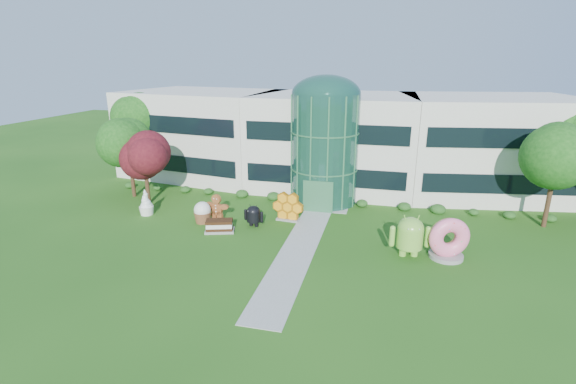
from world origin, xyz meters
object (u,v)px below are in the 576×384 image
(android_green, at_px, (410,234))
(android_black, at_px, (253,214))
(donut, at_px, (448,238))
(gingerbread, at_px, (217,207))

(android_green, xyz_separation_m, android_black, (-11.81, 2.46, -0.61))
(android_green, bearing_deg, donut, -4.24)
(android_black, height_order, gingerbread, gingerbread)
(android_green, distance_m, donut, 2.46)
(android_black, bearing_deg, gingerbread, -178.16)
(android_green, height_order, donut, android_green)
(android_black, relative_size, gingerbread, 0.81)
(android_green, distance_m, gingerbread, 15.42)
(donut, bearing_deg, android_green, 168.71)
(android_green, height_order, android_black, android_green)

